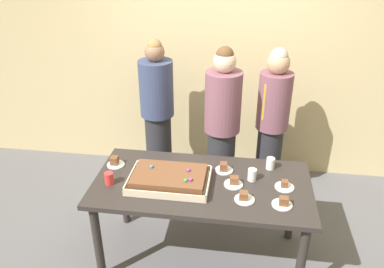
{
  "coord_description": "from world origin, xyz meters",
  "views": [
    {
      "loc": [
        0.28,
        -2.52,
        2.54
      ],
      "look_at": [
        -0.1,
        0.15,
        1.13
      ],
      "focal_mm": 35.9,
      "sensor_mm": 36.0,
      "label": 1
    }
  ],
  "objects_px": {
    "sheet_cake": "(169,178)",
    "person_serving_front": "(272,124)",
    "plated_slice_far_right": "(115,162)",
    "drink_cup_far_end": "(252,175)",
    "plated_slice_center_front": "(284,186)",
    "drink_cup_nearest": "(109,178)",
    "drink_cup_middle": "(270,163)",
    "plated_slice_center_back": "(224,168)",
    "party_table": "(202,192)",
    "plated_slice_near_right": "(283,203)",
    "plated_slice_near_left": "(244,197)",
    "person_striped_tie_right": "(222,129)",
    "plated_slice_far_left": "(234,182)",
    "person_green_shirt_behind": "(157,115)"
  },
  "relations": [
    {
      "from": "plated_slice_center_front",
      "to": "drink_cup_middle",
      "type": "relative_size",
      "value": 1.5
    },
    {
      "from": "plated_slice_far_right",
      "to": "drink_cup_far_end",
      "type": "bearing_deg",
      "value": -3.06
    },
    {
      "from": "plated_slice_far_left",
      "to": "person_green_shirt_behind",
      "type": "relative_size",
      "value": 0.09
    },
    {
      "from": "plated_slice_center_back",
      "to": "plated_slice_near_left",
      "type": "bearing_deg",
      "value": -64.68
    },
    {
      "from": "party_table",
      "to": "drink_cup_middle",
      "type": "distance_m",
      "value": 0.63
    },
    {
      "from": "plated_slice_near_left",
      "to": "sheet_cake",
      "type": "bearing_deg",
      "value": 167.43
    },
    {
      "from": "plated_slice_near_right",
      "to": "person_striped_tie_right",
      "type": "bearing_deg",
      "value": 117.64
    },
    {
      "from": "drink_cup_far_end",
      "to": "person_serving_front",
      "type": "xyz_separation_m",
      "value": [
        0.19,
        0.92,
        0.02
      ]
    },
    {
      "from": "plated_slice_far_right",
      "to": "sheet_cake",
      "type": "bearing_deg",
      "value": -21.47
    },
    {
      "from": "plated_slice_near_right",
      "to": "plated_slice_center_back",
      "type": "relative_size",
      "value": 1.0
    },
    {
      "from": "party_table",
      "to": "plated_slice_far_left",
      "type": "relative_size",
      "value": 11.54
    },
    {
      "from": "sheet_cake",
      "to": "person_striped_tie_right",
      "type": "distance_m",
      "value": 0.91
    },
    {
      "from": "drink_cup_nearest",
      "to": "drink_cup_middle",
      "type": "distance_m",
      "value": 1.33
    },
    {
      "from": "drink_cup_middle",
      "to": "drink_cup_nearest",
      "type": "bearing_deg",
      "value": -162.23
    },
    {
      "from": "plated_slice_near_left",
      "to": "drink_cup_middle",
      "type": "relative_size",
      "value": 1.5
    },
    {
      "from": "plated_slice_center_back",
      "to": "drink_cup_middle",
      "type": "height_order",
      "value": "drink_cup_middle"
    },
    {
      "from": "plated_slice_center_front",
      "to": "drink_cup_far_end",
      "type": "bearing_deg",
      "value": 164.6
    },
    {
      "from": "sheet_cake",
      "to": "person_serving_front",
      "type": "bearing_deg",
      "value": 51.78
    },
    {
      "from": "plated_slice_near_right",
      "to": "drink_cup_far_end",
      "type": "height_order",
      "value": "drink_cup_far_end"
    },
    {
      "from": "plated_slice_near_left",
      "to": "plated_slice_center_front",
      "type": "relative_size",
      "value": 1.0
    },
    {
      "from": "plated_slice_center_back",
      "to": "drink_cup_far_end",
      "type": "xyz_separation_m",
      "value": [
        0.23,
        -0.1,
        0.02
      ]
    },
    {
      "from": "drink_cup_nearest",
      "to": "party_table",
      "type": "bearing_deg",
      "value": 9.56
    },
    {
      "from": "sheet_cake",
      "to": "person_striped_tie_right",
      "type": "bearing_deg",
      "value": 67.03
    },
    {
      "from": "plated_slice_far_right",
      "to": "plated_slice_center_front",
      "type": "distance_m",
      "value": 1.42
    },
    {
      "from": "plated_slice_near_right",
      "to": "plated_slice_center_front",
      "type": "bearing_deg",
      "value": 83.08
    },
    {
      "from": "person_serving_front",
      "to": "drink_cup_nearest",
      "type": "bearing_deg",
      "value": -10.78
    },
    {
      "from": "person_green_shirt_behind",
      "to": "plated_slice_center_back",
      "type": "bearing_deg",
      "value": 24.35
    },
    {
      "from": "plated_slice_near_right",
      "to": "drink_cup_middle",
      "type": "height_order",
      "value": "drink_cup_middle"
    },
    {
      "from": "plated_slice_near_left",
      "to": "plated_slice_far_right",
      "type": "xyz_separation_m",
      "value": [
        -1.1,
        0.33,
        0.01
      ]
    },
    {
      "from": "person_serving_front",
      "to": "plated_slice_far_right",
      "type": "bearing_deg",
      "value": -19.22
    },
    {
      "from": "drink_cup_far_end",
      "to": "person_green_shirt_behind",
      "type": "relative_size",
      "value": 0.06
    },
    {
      "from": "plated_slice_near_left",
      "to": "plated_slice_far_right",
      "type": "relative_size",
      "value": 1.0
    },
    {
      "from": "plated_slice_center_back",
      "to": "drink_cup_nearest",
      "type": "bearing_deg",
      "value": -160.39
    },
    {
      "from": "party_table",
      "to": "plated_slice_near_right",
      "type": "distance_m",
      "value": 0.66
    },
    {
      "from": "plated_slice_far_left",
      "to": "plated_slice_center_front",
      "type": "relative_size",
      "value": 1.0
    },
    {
      "from": "plated_slice_near_left",
      "to": "plated_slice_far_right",
      "type": "bearing_deg",
      "value": 163.19
    },
    {
      "from": "plated_slice_near_left",
      "to": "party_table",
      "type": "bearing_deg",
      "value": 151.68
    },
    {
      "from": "plated_slice_center_front",
      "to": "person_striped_tie_right",
      "type": "bearing_deg",
      "value": 125.61
    },
    {
      "from": "plated_slice_center_back",
      "to": "drink_cup_far_end",
      "type": "relative_size",
      "value": 1.5
    },
    {
      "from": "drink_cup_nearest",
      "to": "plated_slice_near_right",
      "type": "bearing_deg",
      "value": -3.64
    },
    {
      "from": "sheet_cake",
      "to": "person_green_shirt_behind",
      "type": "relative_size",
      "value": 0.38
    },
    {
      "from": "drink_cup_middle",
      "to": "drink_cup_far_end",
      "type": "relative_size",
      "value": 1.0
    },
    {
      "from": "plated_slice_far_left",
      "to": "plated_slice_far_right",
      "type": "distance_m",
      "value": 1.03
    },
    {
      "from": "plated_slice_far_left",
      "to": "person_green_shirt_behind",
      "type": "xyz_separation_m",
      "value": [
        -0.85,
        1.03,
        0.05
      ]
    },
    {
      "from": "plated_slice_far_left",
      "to": "plated_slice_center_front",
      "type": "bearing_deg",
      "value": 2.03
    },
    {
      "from": "plated_slice_near_right",
      "to": "person_striped_tie_right",
      "type": "relative_size",
      "value": 0.09
    },
    {
      "from": "sheet_cake",
      "to": "drink_cup_middle",
      "type": "distance_m",
      "value": 0.86
    },
    {
      "from": "plated_slice_center_back",
      "to": "drink_cup_middle",
      "type": "xyz_separation_m",
      "value": [
        0.38,
        0.09,
        0.02
      ]
    },
    {
      "from": "sheet_cake",
      "to": "plated_slice_near_left",
      "type": "relative_size",
      "value": 4.25
    },
    {
      "from": "person_striped_tie_right",
      "to": "drink_cup_middle",
      "type": "bearing_deg",
      "value": 64.73
    }
  ]
}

